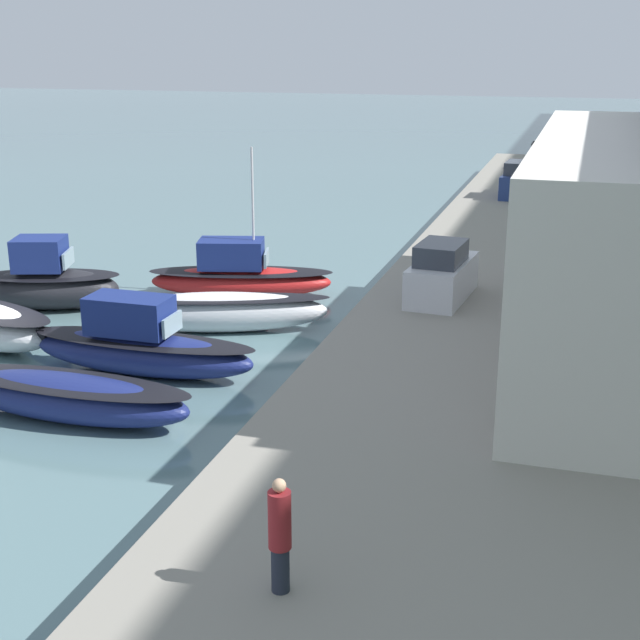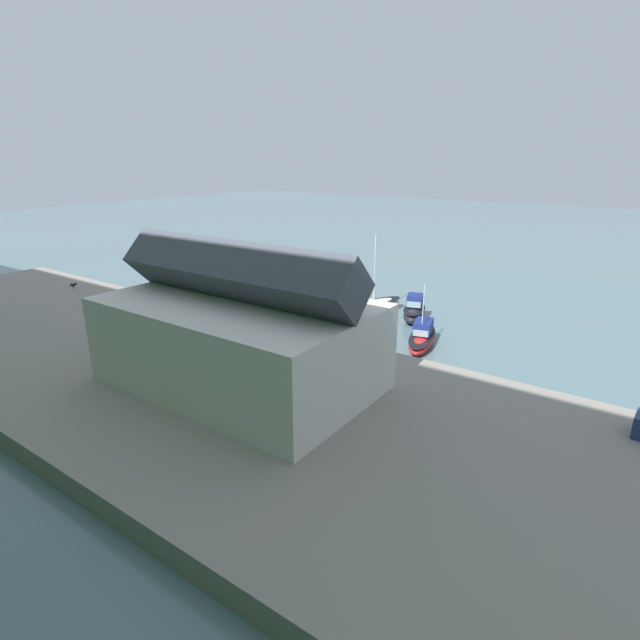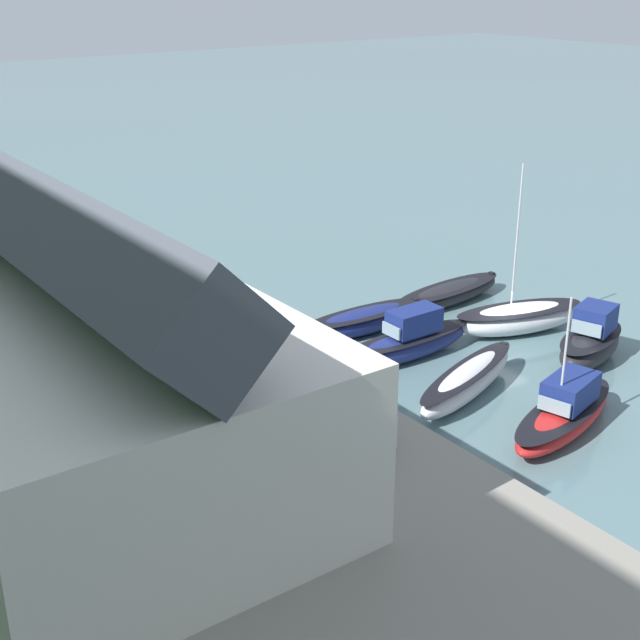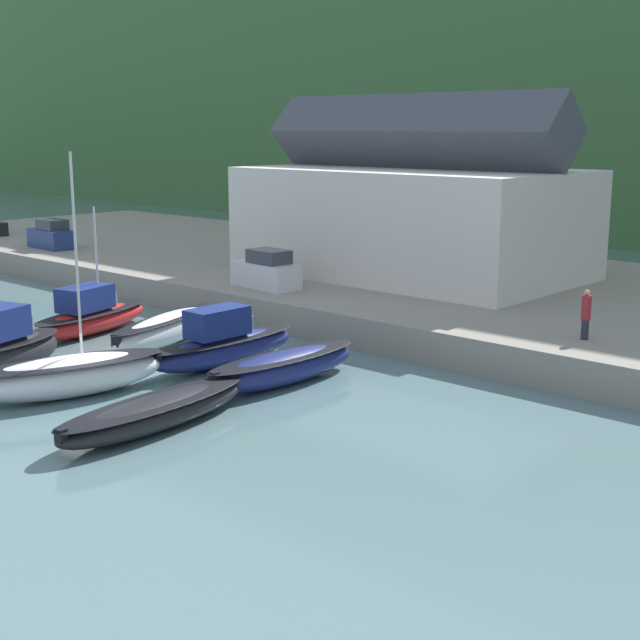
% 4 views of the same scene
% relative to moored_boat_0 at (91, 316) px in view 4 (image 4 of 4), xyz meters
% --- Properties ---
extents(ground_plane, '(320.00, 320.00, 0.00)m').
position_rel_moored_boat_0_xyz_m(ground_plane, '(8.92, -5.63, -0.92)').
color(ground_plane, slate).
extents(quay_promenade, '(102.14, 25.95, 1.57)m').
position_rel_moored_boat_0_xyz_m(quay_promenade, '(8.92, 19.51, -0.13)').
color(quay_promenade, gray).
rests_on(quay_promenade, ground_plane).
extents(harbor_clubhouse, '(20.00, 12.08, 10.78)m').
position_rel_moored_boat_0_xyz_m(harbor_clubhouse, '(6.38, 18.66, 4.46)').
color(harbor_clubhouse, silver).
rests_on(harbor_clubhouse, quay_promenade).
extents(moored_boat_0, '(4.22, 8.31, 6.44)m').
position_rel_moored_boat_0_xyz_m(moored_boat_0, '(0.00, 0.00, 0.00)').
color(moored_boat_0, red).
rests_on(moored_boat_0, ground_plane).
extents(moored_boat_1, '(4.37, 8.66, 1.55)m').
position_rel_moored_boat_0_xyz_m(moored_boat_1, '(4.88, 1.05, -0.10)').
color(moored_boat_1, silver).
rests_on(moored_boat_1, ground_plane).
extents(moored_boat_2, '(2.04, 8.03, 2.65)m').
position_rel_moored_boat_0_xyz_m(moored_boat_2, '(9.81, 0.38, 0.06)').
color(moored_boat_2, navy).
rests_on(moored_boat_2, ground_plane).
extents(moored_boat_3, '(2.22, 7.98, 1.37)m').
position_rel_moored_boat_0_xyz_m(moored_boat_3, '(13.83, 0.14, -0.19)').
color(moored_boat_3, navy).
rests_on(moored_boat_3, ground_plane).
extents(moored_boat_4, '(3.99, 6.24, 3.00)m').
position_rel_moored_boat_0_xyz_m(moored_boat_4, '(4.06, -6.84, 0.21)').
color(moored_boat_4, black).
rests_on(moored_boat_4, ground_plane).
extents(moored_boat_5, '(4.36, 8.06, 9.47)m').
position_rel_moored_boat_0_xyz_m(moored_boat_5, '(8.88, -6.82, -0.04)').
color(moored_boat_5, white).
rests_on(moored_boat_5, ground_plane).
extents(moored_boat_6, '(2.89, 8.63, 1.14)m').
position_rel_moored_boat_0_xyz_m(moored_boat_6, '(14.47, -6.88, -0.31)').
color(moored_boat_6, black).
rests_on(moored_boat_6, ground_plane).
extents(parked_car_0, '(4.34, 2.14, 2.16)m').
position_rel_moored_boat_0_xyz_m(parked_car_0, '(3.32, 9.32, 1.57)').
color(parked_car_0, silver).
rests_on(parked_car_0, quay_promenade).
extents(parked_car_1, '(4.30, 2.05, 2.16)m').
position_rel_moored_boat_0_xyz_m(parked_car_1, '(-20.45, 10.12, 1.57)').
color(parked_car_1, navy).
rests_on(parked_car_1, quay_promenade).
extents(person_on_quay, '(0.40, 0.40, 2.14)m').
position_rel_moored_boat_0_xyz_m(person_on_quay, '(22.28, 9.68, 1.75)').
color(person_on_quay, '#232838').
rests_on(person_on_quay, quay_promenade).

